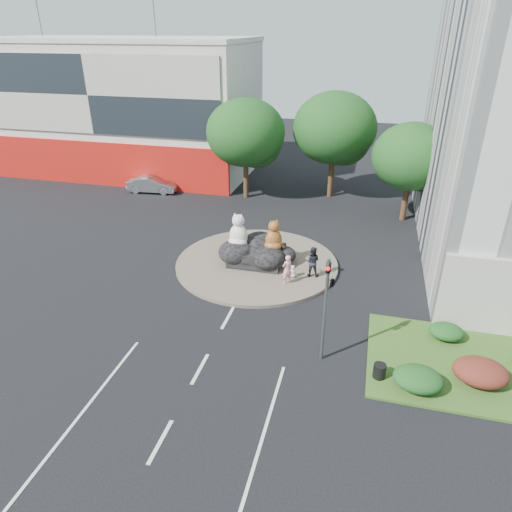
{
  "coord_description": "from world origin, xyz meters",
  "views": [
    {
      "loc": [
        6.17,
        -14.34,
        13.27
      ],
      "look_at": [
        0.64,
        7.3,
        2.0
      ],
      "focal_mm": 32.0,
      "sensor_mm": 36.0,
      "label": 1
    }
  ],
  "objects_px": {
    "kitten_calico": "(232,256)",
    "kitten_white": "(292,271)",
    "pedestrian_dark": "(312,261)",
    "pedestrian_pink": "(287,269)",
    "litter_bin": "(379,371)",
    "parked_car": "(152,184)",
    "cat_white": "(238,230)",
    "cat_tabby": "(274,235)"
  },
  "relations": [
    {
      "from": "pedestrian_pink",
      "to": "pedestrian_dark",
      "type": "distance_m",
      "value": 1.73
    },
    {
      "from": "pedestrian_dark",
      "to": "litter_bin",
      "type": "relative_size",
      "value": 2.92
    },
    {
      "from": "kitten_calico",
      "to": "litter_bin",
      "type": "bearing_deg",
      "value": -11.47
    },
    {
      "from": "litter_bin",
      "to": "parked_car",
      "type": "bearing_deg",
      "value": 135.08
    },
    {
      "from": "pedestrian_pink",
      "to": "cat_white",
      "type": "bearing_deg",
      "value": -74.9
    },
    {
      "from": "cat_white",
      "to": "pedestrian_dark",
      "type": "xyz_separation_m",
      "value": [
        4.69,
        -0.9,
        -1.09
      ]
    },
    {
      "from": "kitten_white",
      "to": "pedestrian_pink",
      "type": "bearing_deg",
      "value": -152.08
    },
    {
      "from": "kitten_white",
      "to": "pedestrian_pink",
      "type": "xyz_separation_m",
      "value": [
        -0.18,
        -0.76,
        0.48
      ]
    },
    {
      "from": "kitten_white",
      "to": "pedestrian_pink",
      "type": "height_order",
      "value": "pedestrian_pink"
    },
    {
      "from": "cat_white",
      "to": "parked_car",
      "type": "xyz_separation_m",
      "value": [
        -11.28,
        11.14,
        -1.49
      ]
    },
    {
      "from": "kitten_calico",
      "to": "pedestrian_pink",
      "type": "xyz_separation_m",
      "value": [
        3.66,
        -1.43,
        0.35
      ]
    },
    {
      "from": "parked_car",
      "to": "litter_bin",
      "type": "bearing_deg",
      "value": -141.28
    },
    {
      "from": "cat_white",
      "to": "pedestrian_dark",
      "type": "height_order",
      "value": "cat_white"
    },
    {
      "from": "cat_tabby",
      "to": "pedestrian_pink",
      "type": "relative_size",
      "value": 1.14
    },
    {
      "from": "kitten_calico",
      "to": "kitten_white",
      "type": "height_order",
      "value": "kitten_calico"
    },
    {
      "from": "pedestrian_pink",
      "to": "litter_bin",
      "type": "bearing_deg",
      "value": 84.59
    },
    {
      "from": "cat_white",
      "to": "litter_bin",
      "type": "distance_m",
      "value": 12.43
    },
    {
      "from": "cat_white",
      "to": "litter_bin",
      "type": "xyz_separation_m",
      "value": [
        8.65,
        -8.74,
        -1.78
      ]
    },
    {
      "from": "parked_car",
      "to": "cat_tabby",
      "type": "bearing_deg",
      "value": -135.69
    },
    {
      "from": "kitten_calico",
      "to": "kitten_white",
      "type": "bearing_deg",
      "value": 20.97
    },
    {
      "from": "cat_tabby",
      "to": "kitten_calico",
      "type": "relative_size",
      "value": 1.91
    },
    {
      "from": "kitten_calico",
      "to": "parked_car",
      "type": "height_order",
      "value": "parked_car"
    },
    {
      "from": "parked_car",
      "to": "pedestrian_dark",
      "type": "bearing_deg",
      "value": -133.36
    },
    {
      "from": "cat_white",
      "to": "kitten_white",
      "type": "xyz_separation_m",
      "value": [
        3.63,
        -1.34,
        -1.62
      ]
    },
    {
      "from": "cat_white",
      "to": "pedestrian_dark",
      "type": "relative_size",
      "value": 1.21
    },
    {
      "from": "cat_tabby",
      "to": "kitten_white",
      "type": "height_order",
      "value": "cat_tabby"
    },
    {
      "from": "cat_white",
      "to": "cat_tabby",
      "type": "relative_size",
      "value": 1.12
    },
    {
      "from": "cat_white",
      "to": "kitten_calico",
      "type": "relative_size",
      "value": 2.15
    },
    {
      "from": "cat_tabby",
      "to": "pedestrian_dark",
      "type": "height_order",
      "value": "cat_tabby"
    },
    {
      "from": "cat_tabby",
      "to": "pedestrian_pink",
      "type": "bearing_deg",
      "value": -91.21
    },
    {
      "from": "pedestrian_dark",
      "to": "kitten_calico",
      "type": "bearing_deg",
      "value": -3.8
    },
    {
      "from": "parked_car",
      "to": "litter_bin",
      "type": "distance_m",
      "value": 28.16
    },
    {
      "from": "pedestrian_dark",
      "to": "litter_bin",
      "type": "height_order",
      "value": "pedestrian_dark"
    },
    {
      "from": "pedestrian_dark",
      "to": "cat_tabby",
      "type": "bearing_deg",
      "value": -23.06
    },
    {
      "from": "pedestrian_pink",
      "to": "pedestrian_dark",
      "type": "bearing_deg",
      "value": -179.31
    },
    {
      "from": "cat_tabby",
      "to": "kitten_calico",
      "type": "height_order",
      "value": "cat_tabby"
    },
    {
      "from": "pedestrian_pink",
      "to": "pedestrian_dark",
      "type": "height_order",
      "value": "pedestrian_dark"
    },
    {
      "from": "cat_tabby",
      "to": "kitten_white",
      "type": "relative_size",
      "value": 2.52
    },
    {
      "from": "kitten_calico",
      "to": "pedestrian_dark",
      "type": "height_order",
      "value": "pedestrian_dark"
    },
    {
      "from": "kitten_calico",
      "to": "kitten_white",
      "type": "xyz_separation_m",
      "value": [
        3.85,
        -0.67,
        -0.12
      ]
    },
    {
      "from": "pedestrian_pink",
      "to": "parked_car",
      "type": "distance_m",
      "value": 19.81
    },
    {
      "from": "cat_tabby",
      "to": "parked_car",
      "type": "height_order",
      "value": "cat_tabby"
    }
  ]
}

